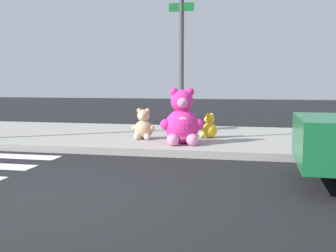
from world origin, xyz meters
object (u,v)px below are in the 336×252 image
Objects in this scene: sign_pole at (181,65)px; plush_tan at (143,127)px; plush_red at (186,128)px; plush_pink_large at (182,122)px; plush_yellow at (209,128)px.

sign_pole is 4.50× the size of plush_tan.
plush_pink_large is at bearing -85.44° from plush_red.
plush_yellow reaches higher than plush_red.
sign_pole reaches higher than plush_pink_large.
sign_pole is at bearing 101.54° from plush_pink_large.
plush_pink_large is 1.15m from plush_tan.
plush_yellow is at bearing 66.62° from plush_pink_large.
plush_pink_large is at bearing -78.46° from sign_pole.
sign_pole is 5.51× the size of plush_yellow.
sign_pole reaches higher than plush_yellow.
plush_pink_large is 1.68× the size of plush_tan.
sign_pole is 2.68× the size of plush_pink_large.
plush_red is (0.91, 0.62, -0.09)m from plush_tan.
sign_pole is at bearing -92.57° from plush_red.
plush_pink_large is (0.12, -0.58, -1.22)m from sign_pole.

